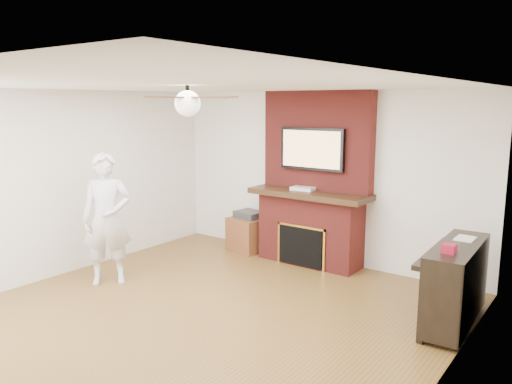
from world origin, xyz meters
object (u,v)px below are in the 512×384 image
Objects in this scene: fireplace at (313,196)px; person at (107,219)px; side_table at (250,232)px; piano at (455,282)px.

fireplace is 2.88m from person.
fireplace is 1.31m from side_table.
piano is at bearing -5.51° from side_table.
person is 4.22m from piano.
person is 2.69× the size of side_table.
piano is (3.98, 1.35, -0.38)m from person.
person is (-1.70, -2.32, -0.14)m from fireplace.
piano is (3.39, -0.90, 0.18)m from side_table.
side_table is at bearing 27.22° from person.
fireplace is 1.46× the size of person.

